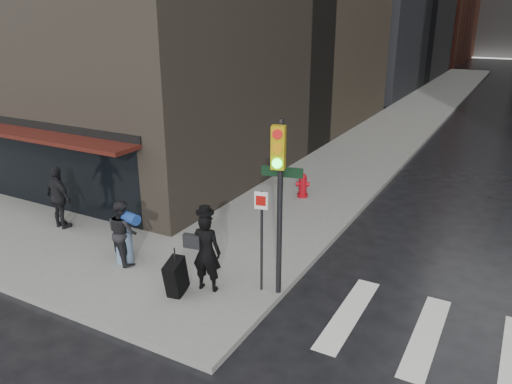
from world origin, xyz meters
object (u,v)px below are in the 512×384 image
at_px(man_jeans, 123,232).
at_px(man_greycoat, 59,198).
at_px(man_overcoat, 200,256).
at_px(traffic_light, 278,186).
at_px(fire_hydrant, 303,186).

relative_size(man_jeans, man_greycoat, 0.89).
relative_size(man_overcoat, traffic_light, 0.52).
distance_m(man_jeans, fire_hydrant, 6.75).
bearing_deg(man_greycoat, fire_hydrant, -122.88).
xyz_separation_m(man_jeans, man_greycoat, (-3.09, 0.73, 0.10)).
bearing_deg(traffic_light, man_jeans, 173.54).
distance_m(man_overcoat, traffic_light, 2.37).
relative_size(man_greycoat, fire_hydrant, 2.23).
bearing_deg(man_jeans, man_overcoat, -163.78).
height_order(man_greycoat, traffic_light, traffic_light).
bearing_deg(man_overcoat, man_greycoat, -20.14).
height_order(man_overcoat, man_greycoat, man_overcoat).
xyz_separation_m(man_overcoat, traffic_light, (1.55, 0.66, 1.68)).
distance_m(man_overcoat, man_jeans, 2.45).
bearing_deg(man_greycoat, man_jeans, 175.51).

